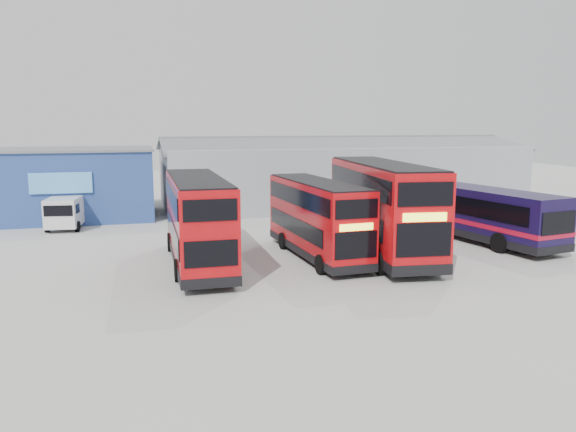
{
  "coord_description": "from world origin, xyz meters",
  "views": [
    {
      "loc": [
        -9.28,
        -25.96,
        6.87
      ],
      "look_at": [
        -1.56,
        2.07,
        2.1
      ],
      "focal_mm": 35.0,
      "sensor_mm": 36.0,
      "label": 1
    }
  ],
  "objects_px": {
    "maintenance_shed": "(339,174)",
    "double_decker_centre": "(317,220)",
    "double_decker_right": "(382,209)",
    "single_decker_blue": "(475,214)",
    "office_block": "(68,183)",
    "double_decker_left": "(198,222)",
    "panel_van": "(68,210)"
  },
  "relations": [
    {
      "from": "office_block",
      "to": "double_decker_centre",
      "type": "height_order",
      "value": "office_block"
    },
    {
      "from": "double_decker_left",
      "to": "double_decker_right",
      "type": "height_order",
      "value": "double_decker_right"
    },
    {
      "from": "double_decker_left",
      "to": "office_block",
      "type": "bearing_deg",
      "value": -65.12
    },
    {
      "from": "maintenance_shed",
      "to": "double_decker_centre",
      "type": "xyz_separation_m",
      "value": [
        -8.24,
        -18.79,
        -0.61
      ]
    },
    {
      "from": "maintenance_shed",
      "to": "double_decker_left",
      "type": "relative_size",
      "value": 2.94
    },
    {
      "from": "maintenance_shed",
      "to": "single_decker_blue",
      "type": "distance_m",
      "value": 17.24
    },
    {
      "from": "double_decker_centre",
      "to": "panel_van",
      "type": "height_order",
      "value": "double_decker_centre"
    },
    {
      "from": "maintenance_shed",
      "to": "single_decker_blue",
      "type": "relative_size",
      "value": 2.56
    },
    {
      "from": "double_decker_left",
      "to": "panel_van",
      "type": "bearing_deg",
      "value": -59.48
    },
    {
      "from": "double_decker_right",
      "to": "single_decker_blue",
      "type": "relative_size",
      "value": 0.99
    },
    {
      "from": "office_block",
      "to": "double_decker_centre",
      "type": "bearing_deg",
      "value": -50.65
    },
    {
      "from": "office_block",
      "to": "maintenance_shed",
      "type": "relative_size",
      "value": 0.4
    },
    {
      "from": "maintenance_shed",
      "to": "double_decker_left",
      "type": "bearing_deg",
      "value": -127.21
    },
    {
      "from": "double_decker_left",
      "to": "double_decker_centre",
      "type": "bearing_deg",
      "value": -177.86
    },
    {
      "from": "double_decker_right",
      "to": "panel_van",
      "type": "xyz_separation_m",
      "value": [
        -16.92,
        12.8,
        -1.24
      ]
    },
    {
      "from": "office_block",
      "to": "double_decker_left",
      "type": "bearing_deg",
      "value": -65.79
    },
    {
      "from": "double_decker_centre",
      "to": "panel_van",
      "type": "distance_m",
      "value": 18.37
    },
    {
      "from": "double_decker_right",
      "to": "office_block",
      "type": "bearing_deg",
      "value": 141.86
    },
    {
      "from": "double_decker_left",
      "to": "double_decker_right",
      "type": "xyz_separation_m",
      "value": [
        9.64,
        -0.12,
        0.26
      ]
    },
    {
      "from": "maintenance_shed",
      "to": "double_decker_centre",
      "type": "relative_size",
      "value": 3.19
    },
    {
      "from": "double_decker_centre",
      "to": "single_decker_blue",
      "type": "height_order",
      "value": "double_decker_centre"
    },
    {
      "from": "office_block",
      "to": "double_decker_right",
      "type": "bearing_deg",
      "value": -44.66
    },
    {
      "from": "double_decker_centre",
      "to": "single_decker_blue",
      "type": "distance_m",
      "value": 10.69
    },
    {
      "from": "double_decker_left",
      "to": "single_decker_blue",
      "type": "height_order",
      "value": "double_decker_left"
    },
    {
      "from": "double_decker_left",
      "to": "panel_van",
      "type": "height_order",
      "value": "double_decker_left"
    },
    {
      "from": "single_decker_blue",
      "to": "double_decker_centre",
      "type": "bearing_deg",
      "value": 0.03
    },
    {
      "from": "office_block",
      "to": "double_decker_right",
      "type": "distance_m",
      "value": 24.27
    },
    {
      "from": "double_decker_right",
      "to": "single_decker_blue",
      "type": "xyz_separation_m",
      "value": [
        7.04,
        2.01,
        -0.86
      ]
    },
    {
      "from": "maintenance_shed",
      "to": "panel_van",
      "type": "bearing_deg",
      "value": -163.87
    },
    {
      "from": "double_decker_left",
      "to": "panel_van",
      "type": "xyz_separation_m",
      "value": [
        -7.27,
        12.68,
        -0.98
      ]
    },
    {
      "from": "office_block",
      "to": "single_decker_blue",
      "type": "bearing_deg",
      "value": -31.77
    },
    {
      "from": "maintenance_shed",
      "to": "double_decker_left",
      "type": "height_order",
      "value": "maintenance_shed"
    }
  ]
}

